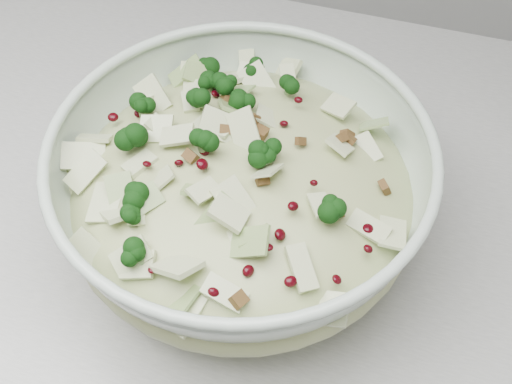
% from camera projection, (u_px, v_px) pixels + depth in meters
% --- Properties ---
extents(counter, '(3.60, 0.60, 0.90)m').
position_uv_depth(counter, '(304.00, 368.00, 1.07)').
color(counter, '#BABAB5').
rests_on(counter, floor).
extents(mixing_bowl, '(0.33, 0.33, 0.13)m').
position_uv_depth(mixing_bowl, '(242.00, 195.00, 0.62)').
color(mixing_bowl, silver).
rests_on(mixing_bowl, counter).
extents(salad, '(0.38, 0.38, 0.13)m').
position_uv_depth(salad, '(242.00, 179.00, 0.60)').
color(salad, '#B3B87E').
rests_on(salad, mixing_bowl).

